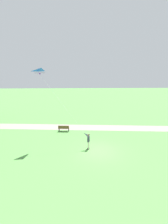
{
  "coord_description": "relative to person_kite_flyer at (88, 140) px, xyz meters",
  "views": [
    {
      "loc": [
        -15.58,
        2.08,
        8.34
      ],
      "look_at": [
        0.25,
        1.51,
        4.21
      ],
      "focal_mm": 26.15,
      "sensor_mm": 36.0,
      "label": 1
    }
  ],
  "objects": [
    {
      "name": "ground_plane",
      "position": [
        -0.51,
        -1.04,
        -1.05
      ],
      "size": [
        120.0,
        120.0,
        0.0
      ],
      "primitive_type": "plane",
      "color": "#569947"
    },
    {
      "name": "walkway_path",
      "position": [
        6.79,
        0.96,
        -1.04
      ],
      "size": [
        4.96,
        32.09,
        0.02
      ],
      "primitive_type": "cube",
      "rotation": [
        0.0,
        0.0,
        -0.08
      ],
      "color": "gray",
      "rests_on": "ground"
    },
    {
      "name": "person_kite_flyer",
      "position": [
        0.0,
        0.0,
        0.0
      ],
      "size": [
        0.51,
        0.63,
        1.83
      ],
      "color": "#232328",
      "rests_on": "ground"
    },
    {
      "name": "flying_kite",
      "position": [
        0.91,
        4.71,
        7.01
      ],
      "size": [
        1.46,
        5.03,
        6.64
      ],
      "color": "blue"
    },
    {
      "name": "park_bench_near_walkway",
      "position": [
        5.28,
        3.09,
        -0.54
      ],
      "size": [
        0.56,
        1.53,
        0.88
      ],
      "color": "brown",
      "rests_on": "ground"
    }
  ]
}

